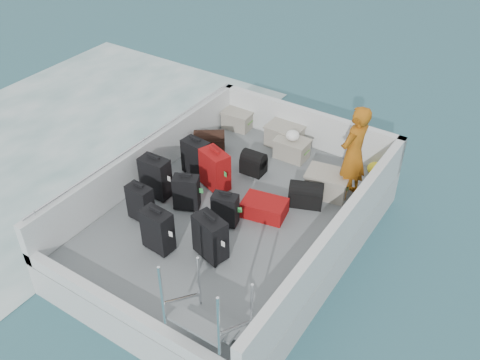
# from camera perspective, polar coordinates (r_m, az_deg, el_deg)

# --- Properties ---
(ground) EXTENTS (160.00, 160.00, 0.00)m
(ground) POSITION_cam_1_polar(r_m,az_deg,el_deg) (8.76, -0.73, -6.63)
(ground) COLOR #153F4C
(ground) RESTS_ON ground
(wake_foam) EXTENTS (10.00, 10.00, 0.00)m
(wake_foam) POSITION_cam_1_polar(r_m,az_deg,el_deg) (11.59, -20.85, 2.73)
(wake_foam) COLOR white
(wake_foam) RESTS_ON ground
(ferry_hull) EXTENTS (3.60, 5.00, 0.60)m
(ferry_hull) POSITION_cam_1_polar(r_m,az_deg,el_deg) (8.55, -0.75, -5.16)
(ferry_hull) COLOR silver
(ferry_hull) RESTS_ON ground
(deck) EXTENTS (3.30, 4.70, 0.02)m
(deck) POSITION_cam_1_polar(r_m,az_deg,el_deg) (8.35, -0.76, -3.57)
(deck) COLOR slate
(deck) RESTS_ON ferry_hull
(deck_fittings) EXTENTS (3.60, 5.00, 0.90)m
(deck_fittings) POSITION_cam_1_polar(r_m,az_deg,el_deg) (7.75, 0.02, -3.58)
(deck_fittings) COLOR silver
(deck_fittings) RESTS_ON deck
(suitcase_0) EXTENTS (0.40, 0.24, 0.61)m
(suitcase_0) POSITION_cam_1_polar(r_m,az_deg,el_deg) (8.18, -10.57, -2.47)
(suitcase_0) COLOR black
(suitcase_0) RESTS_ON deck
(suitcase_1) EXTENTS (0.48, 0.29, 0.70)m
(suitcase_1) POSITION_cam_1_polar(r_m,az_deg,el_deg) (8.59, -9.00, 0.24)
(suitcase_1) COLOR black
(suitcase_1) RESTS_ON deck
(suitcase_2) EXTENTS (0.47, 0.31, 0.64)m
(suitcase_2) POSITION_cam_1_polar(r_m,az_deg,el_deg) (9.03, -4.73, 2.40)
(suitcase_2) COLOR black
(suitcase_2) RESTS_ON deck
(suitcase_3) EXTENTS (0.46, 0.29, 0.67)m
(suitcase_3) POSITION_cam_1_polar(r_m,az_deg,el_deg) (7.61, -8.77, -5.37)
(suitcase_3) COLOR black
(suitcase_3) RESTS_ON deck
(suitcase_4) EXTENTS (0.45, 0.38, 0.58)m
(suitcase_4) POSITION_cam_1_polar(r_m,az_deg,el_deg) (8.31, -5.73, -1.37)
(suitcase_4) COLOR black
(suitcase_4) RESTS_ON deck
(suitcase_5) EXTENTS (0.57, 0.45, 0.68)m
(suitcase_5) POSITION_cam_1_polar(r_m,az_deg,el_deg) (8.68, -2.69, 1.05)
(suitcase_5) COLOR maroon
(suitcase_5) RESTS_ON deck
(suitcase_6) EXTENTS (0.54, 0.41, 0.66)m
(suitcase_6) POSITION_cam_1_polar(r_m,az_deg,el_deg) (7.44, -3.19, -6.15)
(suitcase_6) COLOR black
(suitcase_6) RESTS_ON deck
(suitcase_7) EXTENTS (0.42, 0.31, 0.54)m
(suitcase_7) POSITION_cam_1_polar(r_m,az_deg,el_deg) (7.98, -1.59, -3.21)
(suitcase_7) COLOR black
(suitcase_7) RESTS_ON deck
(suitcase_8) EXTENTS (0.73, 0.55, 0.26)m
(suitcase_8) POSITION_cam_1_polar(r_m,az_deg,el_deg) (8.24, 2.62, -2.98)
(suitcase_8) COLOR maroon
(suitcase_8) RESTS_ON deck
(duffel_0) EXTENTS (0.62, 0.56, 0.32)m
(duffel_0) POSITION_cam_1_polar(r_m,az_deg,el_deg) (9.70, -3.27, 3.96)
(duffel_0) COLOR black
(duffel_0) RESTS_ON deck
(duffel_1) EXTENTS (0.41, 0.31, 0.32)m
(duffel_1) POSITION_cam_1_polar(r_m,az_deg,el_deg) (9.12, 1.45, 1.68)
(duffel_1) COLOR black
(duffel_1) RESTS_ON deck
(duffel_2) EXTENTS (0.60, 0.47, 0.32)m
(duffel_2) POSITION_cam_1_polar(r_m,az_deg,el_deg) (8.48, 7.03, -1.70)
(duffel_2) COLOR black
(duffel_2) RESTS_ON deck
(crate_0) EXTENTS (0.55, 0.40, 0.32)m
(crate_0) POSITION_cam_1_polar(r_m,az_deg,el_deg) (10.39, -0.27, 6.37)
(crate_0) COLOR #A19A8C
(crate_0) RESTS_ON deck
(crate_1) EXTENTS (0.62, 0.43, 0.37)m
(crate_1) POSITION_cam_1_polar(r_m,az_deg,el_deg) (9.86, 4.74, 4.63)
(crate_1) COLOR #A19A8C
(crate_1) RESTS_ON deck
(crate_2) EXTENTS (0.57, 0.40, 0.34)m
(crate_2) POSITION_cam_1_polar(r_m,az_deg,el_deg) (9.54, 5.54, 3.29)
(crate_2) COLOR #A19A8C
(crate_2) RESTS_ON deck
(crate_3) EXTENTS (0.71, 0.55, 0.39)m
(crate_3) POSITION_cam_1_polar(r_m,az_deg,el_deg) (8.72, 9.27, -0.44)
(crate_3) COLOR #A19A8C
(crate_3) RESTS_ON deck
(yellow_bag) EXTENTS (0.28, 0.26, 0.22)m
(yellow_bag) POSITION_cam_1_polar(r_m,az_deg,el_deg) (9.39, 14.24, 1.18)
(yellow_bag) COLOR yellow
(yellow_bag) RESTS_ON deck
(white_bag) EXTENTS (0.24, 0.24, 0.18)m
(white_bag) POSITION_cam_1_polar(r_m,az_deg,el_deg) (9.41, 5.63, 4.60)
(white_bag) COLOR white
(white_bag) RESTS_ON crate_2
(passenger) EXTENTS (0.50, 0.66, 1.61)m
(passenger) POSITION_cam_1_polar(r_m,az_deg,el_deg) (8.41, 12.00, 2.79)
(passenger) COLOR orange
(passenger) RESTS_ON deck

